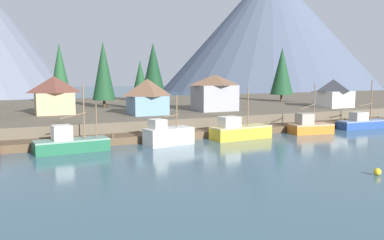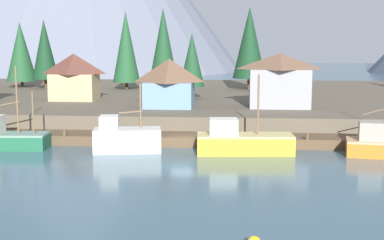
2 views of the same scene
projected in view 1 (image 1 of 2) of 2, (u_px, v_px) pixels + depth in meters
The scene contains 19 objects.
ground_plane at pixel (150, 126), 76.55m from camera, with size 400.00×400.00×1.00m, color #3D5B6B.
dock at pixel (191, 134), 60.23m from camera, with size 80.00×4.00×1.60m.
shoreline_bank at pixel (131, 111), 87.15m from camera, with size 400.00×56.00×2.50m, color brown.
mountain_central_peak at pixel (271, 29), 219.30m from camera, with size 114.86×114.86×63.83m, color #4C566B.
fishing_boat_green at pixel (70, 143), 49.26m from camera, with size 8.80×3.43×8.04m.
fishing_boat_white at pixel (168, 135), 54.24m from camera, with size 6.70×3.82×6.46m.
fishing_boat_yellow at pixel (239, 131), 58.96m from camera, with size 9.11×3.67×7.38m.
fishing_boat_orange at pixel (309, 126), 64.13m from camera, with size 6.84×4.03×7.77m.
fishing_boat_blue at pixel (362, 123), 69.65m from camera, with size 9.20×2.86×8.14m.
house_grey at pixel (215, 92), 74.64m from camera, with size 7.46×5.69×6.51m.
house_tan at pixel (54, 95), 68.03m from camera, with size 6.30×4.37×6.29m.
house_white at pixel (333, 93), 82.55m from camera, with size 6.14×6.21×5.51m.
house_blue at pixel (148, 96), 67.84m from camera, with size 6.04×5.30×5.86m.
conifer_near_right at pixel (103, 71), 81.64m from camera, with size 4.49×4.49×12.94m.
conifer_mid_left at pixel (282, 71), 97.47m from camera, with size 5.32×5.32×12.63m.
conifer_back_left at pixel (140, 80), 77.00m from camera, with size 3.45×3.45×9.08m.
conifer_back_right at pixel (153, 69), 94.04m from camera, with size 5.42×5.42×13.55m.
conifer_centre at pixel (60, 72), 85.19m from camera, with size 4.54×4.54×12.86m.
channel_buoy at pixel (377, 172), 38.17m from camera, with size 0.70×0.70×0.70m, color gold.
Camera 1 is at (-25.10, -52.06, 9.52)m, focal length 38.79 mm.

